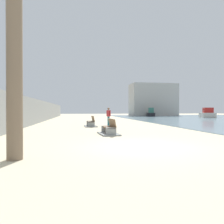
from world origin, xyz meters
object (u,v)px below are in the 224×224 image
object	(u,v)px
boat_nearest	(207,114)
boat_distant	(151,113)
person_walking	(109,115)
bench_far	(91,124)
bench_near	(109,131)

from	to	relation	value
boat_nearest	boat_distant	size ratio (longest dim) A/B	1.25
boat_nearest	boat_distant	xyz separation A→B (m)	(-7.76, 10.76, 0.01)
person_walking	bench_far	bearing A→B (deg)	-147.12
person_walking	boat_distant	xyz separation A→B (m)	(14.36, 27.95, -0.28)
bench_far	person_walking	size ratio (longest dim) A/B	1.20
bench_far	bench_near	bearing A→B (deg)	-83.84
bench_far	boat_nearest	bearing A→B (deg)	37.50
bench_near	person_walking	xyz separation A→B (m)	(1.12, 7.79, 0.81)
bench_near	boat_distant	world-z (taller)	boat_distant
person_walking	boat_distant	world-z (taller)	boat_distant
bench_far	person_walking	bearing A→B (deg)	32.88
bench_far	boat_nearest	distance (m)	30.19
person_walking	boat_nearest	size ratio (longest dim) A/B	0.33
bench_near	boat_distant	bearing A→B (deg)	66.57
person_walking	boat_distant	bearing A→B (deg)	62.81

